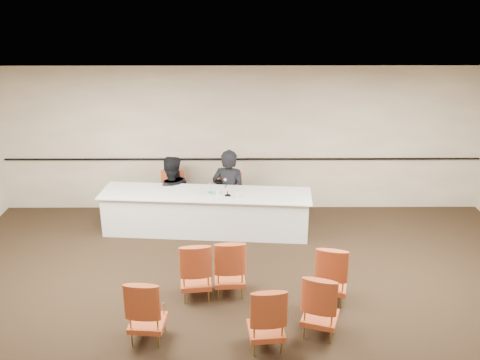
# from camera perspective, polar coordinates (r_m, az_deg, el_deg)

# --- Properties ---
(floor) EXTENTS (10.00, 10.00, 0.00)m
(floor) POSITION_cam_1_polar(r_m,az_deg,el_deg) (7.95, 0.54, -14.51)
(floor) COLOR black
(floor) RESTS_ON ground
(ceiling) EXTENTS (10.00, 10.00, 0.00)m
(ceiling) POSITION_cam_1_polar(r_m,az_deg,el_deg) (6.69, 0.63, 7.01)
(ceiling) COLOR silver
(ceiling) RESTS_ON ground
(wall_back) EXTENTS (10.00, 0.04, 3.00)m
(wall_back) POSITION_cam_1_polar(r_m,az_deg,el_deg) (10.94, 0.27, 4.31)
(wall_back) COLOR tan
(wall_back) RESTS_ON ground
(wall_rail) EXTENTS (9.80, 0.04, 0.03)m
(wall_rail) POSITION_cam_1_polar(r_m,az_deg,el_deg) (11.02, 0.27, 2.26)
(wall_rail) COLOR black
(wall_rail) RESTS_ON wall_back
(panel_table) EXTENTS (4.04, 1.24, 0.80)m
(panel_table) POSITION_cam_1_polar(r_m,az_deg,el_deg) (10.25, -3.65, -3.46)
(panel_table) COLOR white
(panel_table) RESTS_ON ground
(panelist_main) EXTENTS (0.79, 0.62, 1.90)m
(panelist_main) POSITION_cam_1_polar(r_m,az_deg,el_deg) (10.68, -1.17, -1.62)
(panelist_main) COLOR black
(panelist_main) RESTS_ON ground
(panelist_main_chair) EXTENTS (0.54, 0.54, 0.95)m
(panelist_main_chair) POSITION_cam_1_polar(r_m,az_deg,el_deg) (10.71, -1.17, -1.89)
(panelist_main_chair) COLOR #A7411E
(panelist_main_chair) RESTS_ON ground
(panelist_second) EXTENTS (0.99, 0.84, 1.80)m
(panelist_second) POSITION_cam_1_polar(r_m,az_deg,el_deg) (10.90, -7.33, -1.98)
(panelist_second) COLOR black
(panelist_second) RESTS_ON ground
(panelist_second_chair) EXTENTS (0.54, 0.54, 0.95)m
(panelist_second_chair) POSITION_cam_1_polar(r_m,az_deg,el_deg) (10.88, -7.34, -1.69)
(panelist_second_chair) COLOR #A7411E
(panelist_second_chair) RESTS_ON ground
(papers) EXTENTS (0.35, 0.29, 0.00)m
(papers) POSITION_cam_1_polar(r_m,az_deg,el_deg) (9.97, -2.04, -1.62)
(papers) COLOR white
(papers) RESTS_ON panel_table
(microphone) EXTENTS (0.16, 0.24, 0.30)m
(microphone) POSITION_cam_1_polar(r_m,az_deg,el_deg) (9.88, -1.34, -0.91)
(microphone) COLOR black
(microphone) RESTS_ON panel_table
(water_bottle) EXTENTS (0.08, 0.08, 0.23)m
(water_bottle) POSITION_cam_1_polar(r_m,az_deg,el_deg) (9.96, -3.26, -1.00)
(water_bottle) COLOR teal
(water_bottle) RESTS_ON panel_table
(drinking_glass) EXTENTS (0.07, 0.07, 0.10)m
(drinking_glass) POSITION_cam_1_polar(r_m,az_deg,el_deg) (9.99, -2.38, -1.30)
(drinking_glass) COLOR white
(drinking_glass) RESTS_ON panel_table
(coffee_cup) EXTENTS (0.08, 0.08, 0.12)m
(coffee_cup) POSITION_cam_1_polar(r_m,az_deg,el_deg) (9.85, -0.27, -1.55)
(coffee_cup) COLOR silver
(coffee_cup) RESTS_ON panel_table
(aud_chair_front_left) EXTENTS (0.55, 0.55, 0.95)m
(aud_chair_front_left) POSITION_cam_1_polar(r_m,az_deg,el_deg) (8.20, -4.78, -9.43)
(aud_chair_front_left) COLOR #A7411E
(aud_chair_front_left) RESTS_ON ground
(aud_chair_front_mid) EXTENTS (0.53, 0.53, 0.95)m
(aud_chair_front_mid) POSITION_cam_1_polar(r_m,az_deg,el_deg) (8.25, -1.12, -9.16)
(aud_chair_front_mid) COLOR #A7411E
(aud_chair_front_mid) RESTS_ON ground
(aud_chair_front_right) EXTENTS (0.61, 0.61, 0.95)m
(aud_chair_front_right) POSITION_cam_1_polar(r_m,az_deg,el_deg) (8.20, 9.76, -9.71)
(aud_chair_front_right) COLOR #A7411E
(aud_chair_front_right) RESTS_ON ground
(aud_chair_back_left) EXTENTS (0.54, 0.54, 0.95)m
(aud_chair_back_left) POSITION_cam_1_polar(r_m,az_deg,el_deg) (7.41, -9.90, -13.33)
(aud_chair_back_left) COLOR #A7411E
(aud_chair_back_left) RESTS_ON ground
(aud_chair_back_mid) EXTENTS (0.55, 0.55, 0.95)m
(aud_chair_back_mid) POSITION_cam_1_polar(r_m,az_deg,el_deg) (7.17, 2.81, -14.27)
(aud_chair_back_mid) COLOR #A7411E
(aud_chair_back_mid) RESTS_ON ground
(aud_chair_back_right) EXTENTS (0.63, 0.63, 0.95)m
(aud_chair_back_right) POSITION_cam_1_polar(r_m,az_deg,el_deg) (7.48, 8.64, -12.89)
(aud_chair_back_right) COLOR #A7411E
(aud_chair_back_right) RESTS_ON ground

